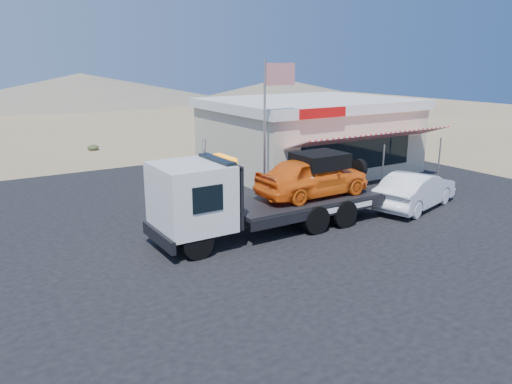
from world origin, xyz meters
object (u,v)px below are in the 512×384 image
(jerky_store, at_px, (308,134))
(flagpole, at_px, (269,115))
(tow_truck, at_px, (267,189))
(white_sedan, at_px, (416,190))

(jerky_store, relative_size, flagpole, 1.73)
(jerky_store, distance_m, flagpole, 7.36)
(tow_truck, relative_size, flagpole, 1.45)
(white_sedan, bearing_deg, tow_truck, 67.17)
(tow_truck, bearing_deg, white_sedan, -6.91)
(flagpole, bearing_deg, tow_truck, -124.41)
(tow_truck, bearing_deg, flagpole, 55.59)
(white_sedan, xyz_separation_m, jerky_store, (0.87, 8.39, 1.21))
(tow_truck, distance_m, flagpole, 4.35)
(jerky_store, xyz_separation_m, flagpole, (-5.57, -4.47, 1.77))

